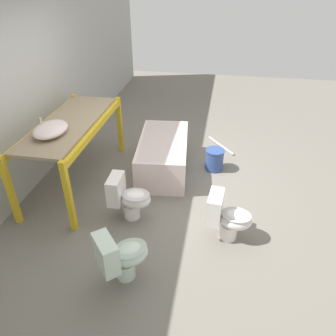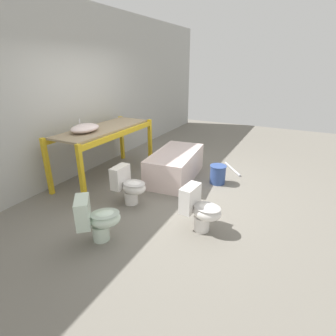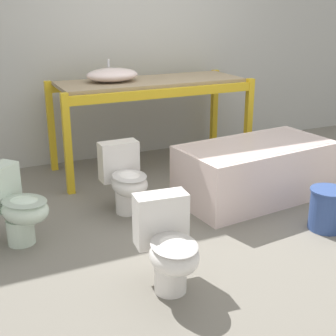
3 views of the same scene
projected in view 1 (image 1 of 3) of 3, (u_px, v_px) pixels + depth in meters
ground_plane at (157, 186)px, 4.98m from camera, size 12.00×12.00×0.00m
warehouse_wall_rear at (20, 75)px, 4.40m from camera, size 10.80×0.08×3.20m
shelving_rack at (70, 130)px, 4.64m from camera, size 2.14×0.84×1.00m
sink_basin at (50, 129)px, 4.19m from camera, size 0.55×0.40×0.22m
bathtub_main at (163, 153)px, 5.22m from camera, size 1.53×0.89×0.54m
toilet_near at (128, 197)px, 4.22m from camera, size 0.35×0.54×0.61m
toilet_far at (121, 256)px, 3.38m from camera, size 0.59×0.62×0.61m
toilet_extra at (227, 217)px, 3.90m from camera, size 0.38×0.56×0.61m
bucket_white at (214, 159)px, 5.29m from camera, size 0.31×0.31×0.35m
loose_pipe at (221, 146)px, 6.03m from camera, size 0.62×0.50×0.04m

